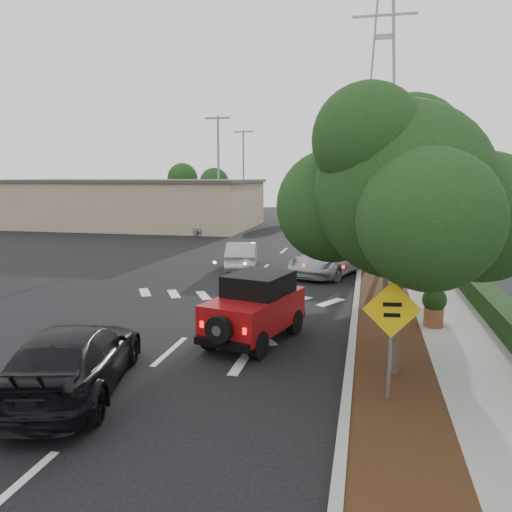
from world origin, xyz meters
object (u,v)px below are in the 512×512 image
(speed_hump_sign, at_px, (391,324))
(black_suv_oncoming, at_px, (74,359))
(red_jeep, at_px, (257,307))
(silver_suv_ahead, at_px, (328,260))

(speed_hump_sign, bearing_deg, black_suv_oncoming, 179.63)
(red_jeep, xyz_separation_m, speed_hump_sign, (3.39, -3.36, 0.72))
(silver_suv_ahead, xyz_separation_m, speed_hump_sign, (2.20, -13.14, 0.98))
(silver_suv_ahead, height_order, speed_hump_sign, speed_hump_sign)
(red_jeep, xyz_separation_m, silver_suv_ahead, (1.18, 9.78, -0.26))
(red_jeep, relative_size, silver_suv_ahead, 0.77)
(black_suv_oncoming, bearing_deg, speed_hump_sign, 172.76)
(silver_suv_ahead, xyz_separation_m, black_suv_oncoming, (-4.20, -13.91, 0.04))
(red_jeep, relative_size, speed_hump_sign, 1.58)
(red_jeep, height_order, silver_suv_ahead, red_jeep)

